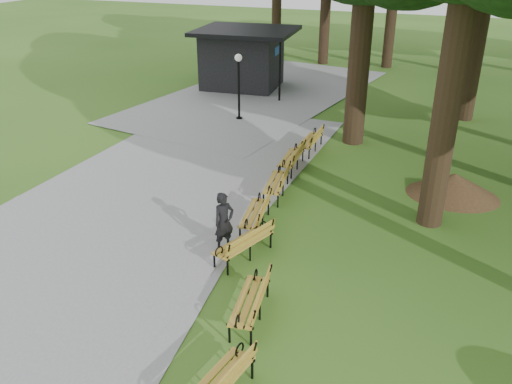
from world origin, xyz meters
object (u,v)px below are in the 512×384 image
at_px(bench_2, 243,243).
at_px(bench_5, 291,158).
at_px(dirt_mound, 454,185).
at_px(kiosk, 242,58).
at_px(bench_0, 216,384).
at_px(bench_3, 255,213).
at_px(person, 224,222).
at_px(bench_6, 310,141).
at_px(bench_4, 276,182).
at_px(lamp_post, 239,72).
at_px(bench_1, 250,301).

distance_m(bench_2, bench_5, 5.90).
bearing_deg(dirt_mound, bench_5, 177.98).
distance_m(kiosk, dirt_mound, 15.22).
bearing_deg(bench_2, bench_0, 35.68).
bearing_deg(bench_2, bench_3, -150.02).
bearing_deg(bench_0, person, -147.13).
bearing_deg(bench_3, kiosk, -165.00).
distance_m(person, bench_0, 5.13).
relative_size(bench_0, bench_2, 1.00).
distance_m(person, kiosk, 16.74).
xyz_separation_m(person, bench_6, (0.15, 7.58, -0.36)).
relative_size(kiosk, dirt_mound, 2.09).
distance_m(bench_5, bench_6, 1.93).
bearing_deg(kiosk, bench_0, -73.73).
xyz_separation_m(bench_0, bench_2, (-1.32, 4.52, 0.00)).
bearing_deg(bench_3, bench_4, 174.84).
xyz_separation_m(dirt_mound, bench_4, (-5.18, -1.94, 0.06)).
distance_m(lamp_post, bench_2, 11.55).
bearing_deg(kiosk, lamp_post, -73.96).
bearing_deg(bench_5, bench_1, 8.46).
bearing_deg(bench_5, bench_0, 7.59).
bearing_deg(bench_0, bench_2, -153.05).
bearing_deg(person, bench_3, 18.50).
bearing_deg(kiosk, person, -74.13).
bearing_deg(bench_5, bench_4, 1.87).
bearing_deg(bench_1, bench_3, -168.90).
bearing_deg(bench_6, bench_3, 2.43).
distance_m(bench_2, bench_3, 1.60).
bearing_deg(bench_1, kiosk, -165.66).
relative_size(dirt_mound, bench_5, 1.25).
bearing_deg(dirt_mound, kiosk, 137.79).
bearing_deg(lamp_post, bench_5, -50.29).
relative_size(kiosk, bench_4, 2.61).
relative_size(person, bench_6, 0.84).
relative_size(lamp_post, bench_5, 1.52).
bearing_deg(kiosk, bench_3, -71.28).
bearing_deg(bench_5, bench_3, 1.11).
height_order(person, dirt_mound, person).
bearing_deg(kiosk, bench_1, -72.11).
xyz_separation_m(bench_0, bench_4, (-1.74, 8.27, 0.00)).
bearing_deg(bench_6, bench_1, 9.32).
bearing_deg(bench_1, bench_5, -176.91).
relative_size(bench_4, bench_6, 1.00).
xyz_separation_m(bench_0, bench_6, (-1.78, 12.32, 0.00)).
xyz_separation_m(lamp_post, bench_3, (4.16, -8.96, -1.66)).
xyz_separation_m(bench_3, bench_6, (-0.17, 6.23, 0.00)).
height_order(bench_3, bench_6, same).
height_order(kiosk, bench_5, kiosk).
bearing_deg(lamp_post, bench_6, -34.34).
xyz_separation_m(dirt_mound, bench_1, (-3.74, -7.85, 0.06)).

